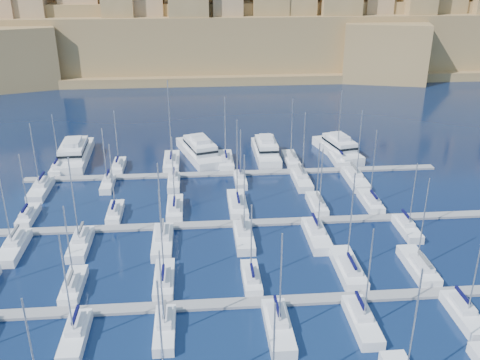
{
  "coord_description": "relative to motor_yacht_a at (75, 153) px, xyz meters",
  "views": [
    {
      "loc": [
        -7.4,
        -68.97,
        41.9
      ],
      "look_at": [
        -1.02,
        6.0,
        9.8
      ],
      "focal_mm": 40.0,
      "sensor_mm": 36.0,
      "label": 1
    }
  ],
  "objects": [
    {
      "name": "ground",
      "position": [
        34.04,
        -42.78,
        -1.73
      ],
      "size": [
        600.0,
        600.0,
        0.0
      ],
      "primitive_type": "plane",
      "color": "black",
      "rests_on": "ground"
    },
    {
      "name": "pontoon_mid_near",
      "position": [
        34.04,
        -54.78,
        -1.53
      ],
      "size": [
        84.0,
        2.0,
        0.4
      ],
      "primitive_type": "cube",
      "color": "slate",
      "rests_on": "ground"
    },
    {
      "name": "pontoon_mid_far",
      "position": [
        34.04,
        -32.78,
        -1.53
      ],
      "size": [
        84.0,
        2.0,
        0.4
      ],
      "primitive_type": "cube",
      "color": "slate",
      "rests_on": "ground"
    },
    {
      "name": "pontoon_far",
      "position": [
        34.04,
        -10.78,
        -1.53
      ],
      "size": [
        84.0,
        2.0,
        0.4
      ],
      "primitive_type": "cube",
      "color": "slate",
      "rests_on": "ground"
    },
    {
      "name": "sailboat_13",
      "position": [
        9.45,
        -49.71,
        -1.0
      ],
      "size": [
        2.51,
        8.35,
        12.61
      ],
      "color": "silver",
      "rests_on": "ground"
    },
    {
      "name": "sailboat_14",
      "position": [
        21.54,
        -49.41,
        -0.98
      ],
      "size": [
        2.69,
        8.96,
        14.27
      ],
      "color": "silver",
      "rests_on": "ground"
    },
    {
      "name": "sailboat_15",
      "position": [
        33.46,
        -49.96,
        -1.01
      ],
      "size": [
        2.35,
        7.84,
        11.99
      ],
      "color": "silver",
      "rests_on": "ground"
    },
    {
      "name": "sailboat_16",
      "position": [
        47.35,
        -48.68,
        -0.96
      ],
      "size": [
        3.13,
        10.44,
        15.42
      ],
      "color": "silver",
      "rests_on": "ground"
    },
    {
      "name": "sailboat_17",
      "position": [
        57.53,
        -48.99,
        -0.97
      ],
      "size": [
        2.95,
        9.82,
        14.4
      ],
      "color": "silver",
      "rests_on": "ground"
    },
    {
      "name": "sailboat_19",
      "position": [
        11.71,
        -60.06,
        -0.98
      ],
      "size": [
        2.64,
        8.78,
        14.83
      ],
      "color": "silver",
      "rests_on": "ground"
    },
    {
      "name": "sailboat_20",
      "position": [
        22.08,
        -59.78,
        -1.01
      ],
      "size": [
        2.46,
        8.21,
        12.05
      ],
      "color": "silver",
      "rests_on": "ground"
    },
    {
      "name": "sailboat_21",
      "position": [
        35.58,
        -60.56,
        -0.98
      ],
      "size": [
        2.94,
        9.8,
        14.04
      ],
      "color": "silver",
      "rests_on": "ground"
    },
    {
      "name": "sailboat_22",
      "position": [
        45.88,
        -60.29,
        -0.98
      ],
      "size": [
        2.77,
        9.25,
        13.97
      ],
      "color": "silver",
      "rests_on": "ground"
    },
    {
      "name": "sailboat_23",
      "position": [
        58.9,
        -60.13,
        -0.98
      ],
      "size": [
        2.68,
        8.92,
        14.34
      ],
      "color": "silver",
      "rests_on": "ground"
    },
    {
      "name": "sailboat_24",
      "position": [
        -2.38,
        -27.94,
        -1.01
      ],
      "size": [
        2.37,
        7.89,
        11.92
      ],
      "color": "silver",
      "rests_on": "ground"
    },
    {
      "name": "sailboat_25",
      "position": [
        12.19,
        -27.94,
        -1.0
      ],
      "size": [
        2.37,
        7.89,
        13.26
      ],
      "color": "silver",
      "rests_on": "ground"
    },
    {
      "name": "sailboat_26",
      "position": [
        22.4,
        -27.29,
        -0.99
      ],
      "size": [
        2.76,
        9.21,
        13.46
      ],
      "color": "silver",
      "rests_on": "ground"
    },
    {
      "name": "sailboat_27",
      "position": [
        33.42,
        -26.69,
        -0.95
      ],
      "size": [
        3.13,
        10.43,
        16.45
      ],
      "color": "silver",
      "rests_on": "ground"
    },
    {
      "name": "sailboat_28",
      "position": [
        47.51,
        -27.67,
        -1.0
      ],
      "size": [
        2.53,
        8.44,
        12.27
      ],
      "color": "silver",
      "rests_on": "ground"
    },
    {
      "name": "sailboat_29",
      "position": [
        57.35,
        -27.51,
        -0.98
      ],
      "size": [
        2.63,
        8.76,
        14.32
      ],
      "color": "silver",
      "rests_on": "ground"
    },
    {
      "name": "sailboat_30",
      "position": [
        -1.59,
        -38.57,
        -0.97
      ],
      "size": [
        2.95,
        9.82,
        14.33
      ],
      "color": "silver",
      "rests_on": "ground"
    },
    {
      "name": "sailboat_31",
      "position": [
        8.28,
        -38.34,
        -0.97
      ],
      "size": [
        2.81,
        9.36,
        15.42
      ],
      "color": "silver",
      "rests_on": "ground"
    },
    {
      "name": "sailboat_32",
      "position": [
        20.84,
        -38.73,
        -0.97
      ],
      "size": [
        3.04,
        10.14,
        14.27
      ],
      "color": "silver",
      "rests_on": "ground"
    },
    {
      "name": "sailboat_33",
      "position": [
        33.48,
        -38.36,
        -0.97
      ],
      "size": [
        2.82,
        9.4,
        15.01
      ],
      "color": "silver",
      "rests_on": "ground"
    },
    {
      "name": "sailboat_34",
      "position": [
        45.01,
        -38.78,
        -0.96
      ],
      "size": [
        3.07,
        10.24,
        15.67
      ],
      "color": "silver",
      "rests_on": "ground"
    },
    {
      "name": "sailboat_35",
      "position": [
        60.15,
        -37.74,
        -1.0
      ],
      "size": [
        2.44,
        8.14,
        12.46
      ],
      "color": "silver",
      "rests_on": "ground"
    },
    {
      "name": "sailboat_36",
      "position": [
        -2.22,
        -5.88,
        -1.01
      ],
      "size": [
        2.4,
        8.01,
        12.37
      ],
      "color": "silver",
      "rests_on": "ground"
    },
    {
      "name": "sailboat_37",
      "position": [
        10.1,
        -5.93,
        -1.0
      ],
      "size": [
        2.37,
        7.91,
        12.82
      ],
      "color": "silver",
      "rests_on": "ground"
    },
    {
      "name": "sailboat_38",
      "position": [
        21.08,
        -4.55,
        -0.93
      ],
      "size": [
        3.21,
        10.71,
        18.52
      ],
      "color": "silver",
      "rests_on": "ground"
    },
    {
      "name": "sailboat_39",
      "position": [
        32.63,
        -4.8,
        -0.97
      ],
      "size": [
        3.07,
        10.22,
        14.84
      ],
      "color": "silver",
      "rests_on": "ground"
    },
    {
      "name": "sailboat_40",
      "position": [
        46.77,
        -5.31,
        -0.98
      ],
      "size": [
        2.75,
        9.17,
        14.37
      ],
      "color": "silver",
      "rests_on": "ground"
    },
    {
      "name": "sailboat_41",
      "position": [
        57.15,
        -4.88,
        -0.96
      ],
      "size": [
        3.01,
        10.05,
        15.77
      ],
      "color": "silver",
      "rests_on": "ground"
    },
    {
      "name": "sailboat_42",
      "position": [
        -3.09,
        -16.69,
        -0.97
      ],
      "size": [
        3.02,
        10.07,
        14.11
      ],
      "color": "silver",
      "rests_on": "ground"
    },
    {
      "name": "sailboat_43",
      "position": [
        9.18,
        -15.34,
        -1.01
      ],
      "size": [
        2.2,
        7.32,
        12.34
      ],
      "color": "silver",
      "rests_on": "ground"
    },
    {
      "name": "sailboat_44",
      "position": [
        21.89,
        -15.51,
        -1.03
      ],
      "size": [
        2.3,
        7.67,
        10.46
      ],
      "color": "silver",
      "rests_on": "ground"
    },
    {
      "name": "sailboat_45",
      "position": [
        34.9,
        -15.37,
        -1.02
      ],
      "size": [
        2.21,
        7.38,
        11.45
      ],
      "color": "silver",
      "rests_on": "ground"
    },
    {
      "name": "sailboat_46",
      "position": [
        46.89,
        -16.51,
        -0.97
      ],
      "size": [
        2.91,
        9.7,
        14.88
      ],
      "color": "silver",
      "rests_on": "ground"
    },
    {
      "name": "sailboat_47",
      "position": [
        57.56,
        -16.96,
        -0.96
      ],
      "size": [
        3.18,
        10.6,
        15.2
      ],
      "color": "silver",
      "rests_on": "ground"
    },
    {
      "name": "motor_yacht_a",
      "position": [
        0.0,
        0.0,
        0.0
      ],
      "size": [
        6.58,
        19.54,
        5.25
      ],
      "color": "silver",
      "rests_on": "ground"
    },
    {
      "name": "motor_yacht_b",
      "position": [
        27.13,
        -0.37,
        0.0
      ],
      "size": [
        10.59,
        19.34,
        5.25
      ],
      "color": "silver",
      "rests_on": "ground"
    },
    {
      "name": "motor_yacht_c",
      "position": [
        41.78,
        -1.54,
        0.0
      ],
      "size": [
        4.87,
        16.13,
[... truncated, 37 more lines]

